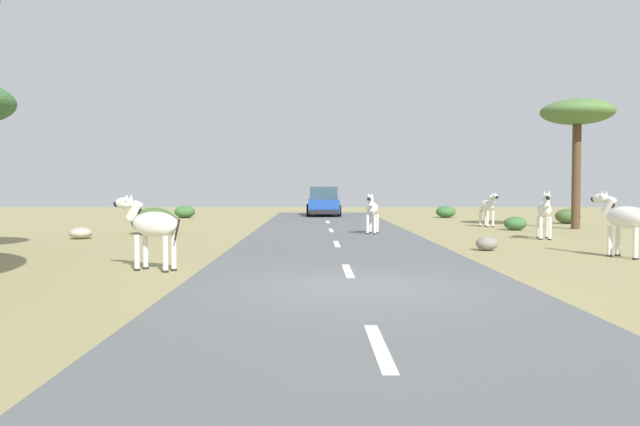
# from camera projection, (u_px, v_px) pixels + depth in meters

# --- Properties ---
(ground_plane) EXTENTS (90.00, 90.00, 0.00)m
(ground_plane) POSITION_uv_depth(u_px,v_px,m) (358.00, 290.00, 10.56)
(ground_plane) COLOR #8E8456
(road) EXTENTS (6.00, 64.00, 0.05)m
(road) POSITION_uv_depth(u_px,v_px,m) (354.00, 288.00, 10.56)
(road) COLOR #56595B
(road) RESTS_ON ground_plane
(lane_markings) EXTENTS (0.16, 56.00, 0.01)m
(lane_markings) POSITION_uv_depth(u_px,v_px,m) (359.00, 297.00, 9.56)
(lane_markings) COLOR silver
(lane_markings) RESTS_ON road
(zebra_0) EXTENTS (0.64, 1.55, 1.49)m
(zebra_0) POSITION_uv_depth(u_px,v_px,m) (372.00, 209.00, 22.66)
(zebra_0) COLOR silver
(zebra_0) RESTS_ON road
(zebra_1) EXTENTS (1.59, 0.92, 1.59)m
(zebra_1) POSITION_uv_depth(u_px,v_px,m) (151.00, 225.00, 12.94)
(zebra_1) COLOR silver
(zebra_1) RESTS_ON ground_plane
(zebra_2) EXTENTS (0.72, 1.69, 1.62)m
(zebra_2) POSITION_uv_depth(u_px,v_px,m) (545.00, 211.00, 20.80)
(zebra_2) COLOR silver
(zebra_2) RESTS_ON ground_plane
(zebra_3) EXTENTS (0.95, 1.65, 1.65)m
(zebra_3) POSITION_uv_depth(u_px,v_px,m) (624.00, 218.00, 15.34)
(zebra_3) COLOR silver
(zebra_3) RESTS_ON ground_plane
(zebra_4) EXTENTS (0.61, 1.60, 1.52)m
(zebra_4) POSITION_uv_depth(u_px,v_px,m) (488.00, 206.00, 27.45)
(zebra_4) COLOR silver
(zebra_4) RESTS_ON ground_plane
(car_0) EXTENTS (2.03, 4.34, 1.74)m
(car_0) POSITION_uv_depth(u_px,v_px,m) (323.00, 202.00, 37.58)
(car_0) COLOR #1E479E
(car_0) RESTS_ON road
(tree_4) EXTENTS (2.98, 2.98, 5.41)m
(tree_4) POSITION_uv_depth(u_px,v_px,m) (577.00, 116.00, 25.88)
(tree_4) COLOR #4C3823
(tree_4) RESTS_ON ground_plane
(bush_0) EXTENTS (1.20, 1.08, 0.72)m
(bush_0) POSITION_uv_depth(u_px,v_px,m) (568.00, 216.00, 29.98)
(bush_0) COLOR #425B2D
(bush_0) RESTS_ON ground_plane
(bush_1) EXTENTS (1.14, 1.03, 0.68)m
(bush_1) POSITION_uv_depth(u_px,v_px,m) (446.00, 212.00, 35.97)
(bush_1) COLOR #386633
(bush_1) RESTS_ON ground_plane
(bush_2) EXTENTS (0.92, 0.83, 0.55)m
(bush_2) POSITION_uv_depth(u_px,v_px,m) (515.00, 223.00, 25.33)
(bush_2) COLOR #386633
(bush_2) RESTS_ON ground_plane
(bush_3) EXTENTS (1.18, 1.06, 0.71)m
(bush_3) POSITION_uv_depth(u_px,v_px,m) (185.00, 212.00, 35.68)
(bush_3) COLOR #386633
(bush_3) RESTS_ON ground_plane
(bush_4) EXTENTS (1.65, 1.48, 0.99)m
(bush_4) POSITION_uv_depth(u_px,v_px,m) (153.00, 221.00, 23.13)
(bush_4) COLOR #425B2D
(bush_4) RESTS_ON ground_plane
(rock_0) EXTENTS (0.75, 0.78, 0.39)m
(rock_0) POSITION_uv_depth(u_px,v_px,m) (81.00, 233.00, 21.04)
(rock_0) COLOR #A89E8C
(rock_0) RESTS_ON ground_plane
(rock_1) EXTENTS (0.60, 0.54, 0.39)m
(rock_1) POSITION_uv_depth(u_px,v_px,m) (487.00, 243.00, 17.11)
(rock_1) COLOR gray
(rock_1) RESTS_ON ground_plane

